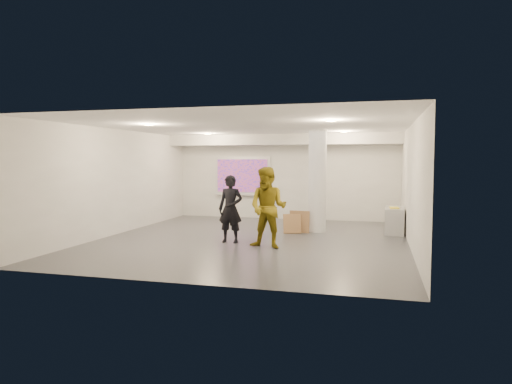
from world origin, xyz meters
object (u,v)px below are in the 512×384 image
(woman, at_px, (231,209))
(man, at_px, (268,208))
(projection_screen, at_px, (242,176))
(credenza, at_px, (395,220))
(column, at_px, (317,181))

(woman, height_order, man, man)
(projection_screen, height_order, credenza, projection_screen)
(projection_screen, distance_m, woman, 5.17)
(projection_screen, distance_m, man, 5.96)
(credenza, relative_size, man, 0.65)
(column, bearing_deg, projection_screen, 139.44)
(man, bearing_deg, projection_screen, 120.25)
(woman, bearing_deg, man, -22.24)
(credenza, bearing_deg, man, -130.98)
(column, height_order, man, column)
(projection_screen, relative_size, credenza, 1.66)
(column, distance_m, projection_screen, 4.08)
(projection_screen, relative_size, woman, 1.21)
(column, xyz_separation_m, woman, (-1.93, -2.34, -0.63))
(column, height_order, woman, column)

